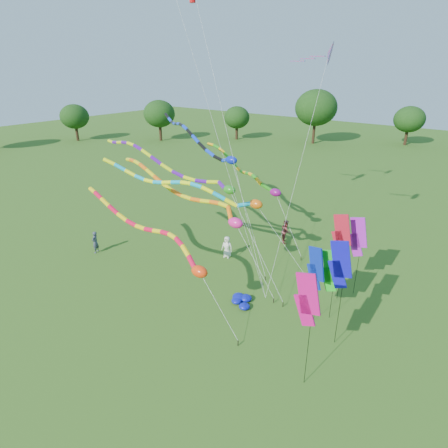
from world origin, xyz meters
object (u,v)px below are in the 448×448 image
Objects in this scene: person_c at (286,231)px; person_a at (227,247)px; tube_kite_red at (157,237)px; person_b at (95,242)px; blue_nylon_heap at (245,302)px; tube_kite_orange at (190,195)px.

person_a is at bearing 125.71° from person_c.
tube_kite_red is 11.33m from person_c.
person_a is 9.65m from person_b.
tube_kite_red is 6.33m from blue_nylon_heap.
person_b is 14.29m from person_c.
person_b is (-12.40, -1.29, 0.64)m from blue_nylon_heap.
tube_kite_red reaches higher than blue_nylon_heap.
tube_kite_red is at bearing -158.86° from blue_nylon_heap.
tube_kite_red is at bearing 135.24° from person_c.
tube_kite_red is 0.90× the size of tube_kite_orange.
blue_nylon_heap is 5.92m from person_a.
tube_kite_red is at bearing -109.94° from person_a.
person_a is (-4.33, 3.99, 0.61)m from blue_nylon_heap.
tube_kite_red is 12.35× the size of blue_nylon_heap.
person_b is (-8.08, -5.28, 0.03)m from person_a.
blue_nylon_heap is at bearing 72.72° from person_b.
person_a is (0.63, 5.91, -2.82)m from tube_kite_red.
tube_kite_orange is 9.24× the size of person_a.
tube_kite_red is 8.33× the size of person_a.
person_a is 0.87× the size of person_c.
tube_kite_red is 8.07× the size of person_b.
tube_kite_orange is at bearing 97.44° from person_b.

